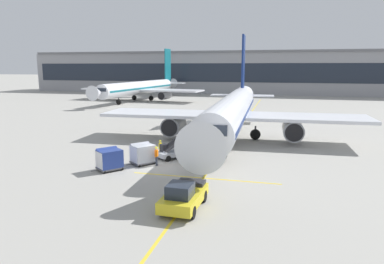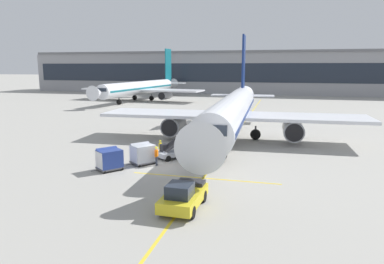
% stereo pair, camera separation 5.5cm
% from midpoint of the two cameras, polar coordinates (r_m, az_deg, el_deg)
% --- Properties ---
extents(ground_plane, '(600.00, 600.00, 0.00)m').
position_cam_midpoint_polar(ground_plane, '(31.57, -5.39, -5.61)').
color(ground_plane, '#9E9B93').
extents(parked_airplane, '(31.33, 40.92, 13.62)m').
position_cam_midpoint_polar(parked_airplane, '(42.42, 6.53, 3.28)').
color(parked_airplane, silver).
rests_on(parked_airplane, ground).
extents(belt_loader, '(4.14, 4.80, 3.40)m').
position_cam_midpoint_polar(belt_loader, '(34.41, -2.57, -2.64)').
color(belt_loader, '#A3A8B2').
rests_on(belt_loader, ground).
extents(baggage_cart_lead, '(2.49, 2.64, 1.91)m').
position_cam_midpoint_polar(baggage_cart_lead, '(32.42, -7.90, -3.40)').
color(baggage_cart_lead, '#515156').
rests_on(baggage_cart_lead, ground).
extents(baggage_cart_second, '(2.49, 2.64, 1.91)m').
position_cam_midpoint_polar(baggage_cart_second, '(31.07, -13.12, -4.20)').
color(baggage_cart_second, '#515156').
rests_on(baggage_cart_second, ground).
extents(pushback_tug, '(2.22, 4.46, 1.83)m').
position_cam_midpoint_polar(pushback_tug, '(22.36, -1.33, -10.24)').
color(pushback_tug, gold).
rests_on(pushback_tug, ground).
extents(ground_crew_by_loader, '(0.26, 0.57, 1.74)m').
position_cam_midpoint_polar(ground_crew_by_loader, '(31.75, -5.69, -3.65)').
color(ground_crew_by_loader, '#333847').
rests_on(ground_crew_by_loader, ground).
extents(ground_crew_by_carts, '(0.30, 0.57, 1.74)m').
position_cam_midpoint_polar(ground_crew_by_carts, '(34.53, -5.09, -2.49)').
color(ground_crew_by_carts, '#333847').
rests_on(ground_crew_by_carts, ground).
extents(safety_cone_engine_keepout, '(0.53, 0.53, 0.61)m').
position_cam_midpoint_polar(safety_cone_engine_keepout, '(39.95, -1.72, -1.69)').
color(safety_cone_engine_keepout, black).
rests_on(safety_cone_engine_keepout, ground).
extents(apron_guidance_line_lead_in, '(0.20, 110.00, 0.01)m').
position_cam_midpoint_polar(apron_guidance_line_lead_in, '(42.28, 6.23, -1.47)').
color(apron_guidance_line_lead_in, yellow).
rests_on(apron_guidance_line_lead_in, ground).
extents(apron_guidance_line_stop_bar, '(12.00, 0.20, 0.01)m').
position_cam_midpoint_polar(apron_guidance_line_stop_bar, '(28.38, 2.03, -7.43)').
color(apron_guidance_line_stop_bar, yellow).
rests_on(apron_guidance_line_stop_bar, ground).
extents(terminal_building, '(136.12, 14.79, 13.54)m').
position_cam_midpoint_polar(terminal_building, '(119.29, 6.11, 9.51)').
color(terminal_building, '#939399').
rests_on(terminal_building, ground).
extents(distant_airplane, '(32.94, 41.43, 13.80)m').
position_cam_midpoint_polar(distant_airplane, '(92.62, -8.15, 7.03)').
color(distant_airplane, silver).
rests_on(distant_airplane, ground).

